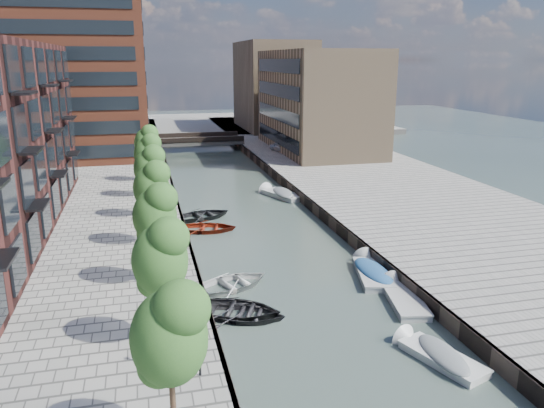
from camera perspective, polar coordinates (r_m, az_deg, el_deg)
name	(u,v)px	position (r m, az deg, el deg)	size (l,w,h in m)	color
water	(236,199)	(54.05, -3.91, 0.56)	(300.00, 300.00, 0.00)	#38473F
quay_right	(381,185)	(58.75, 11.64, 1.97)	(20.00, 140.00, 1.00)	gray
quay_wall_left	(175,198)	(53.26, -10.39, 0.68)	(0.25, 140.00, 1.00)	#332823
quay_wall_right	(293,191)	(55.27, 2.32, 1.45)	(0.25, 140.00, 1.00)	#332823
far_closure	(185,126)	(112.66, -9.35, 8.33)	(80.00, 40.00, 1.00)	gray
tower	(72,41)	(76.98, -20.73, 16.04)	(18.00, 18.00, 30.00)	brown
tan_block_near	(318,101)	(77.85, 4.93, 11.01)	(12.00, 25.00, 14.00)	#8F7558
tan_block_far	(274,85)	(102.71, 0.18, 12.63)	(12.00, 20.00, 16.00)	#8F7558
bridge	(200,140)	(84.90, -7.75, 6.79)	(13.00, 6.00, 1.30)	gray
tree_0	(169,332)	(17.63, -11.03, -13.33)	(2.50, 2.50, 5.95)	#382619
tree_1	(160,256)	(24.03, -11.98, -5.44)	(2.50, 2.50, 5.95)	#382619
tree_2	(155,213)	(30.69, -12.51, -0.92)	(2.50, 2.50, 5.95)	#382619
tree_3	(151,185)	(37.47, -12.85, 1.97)	(2.50, 2.50, 5.95)	#382619
tree_4	(149,166)	(44.32, -13.09, 3.98)	(2.50, 2.50, 5.95)	#382619
tree_5	(147,152)	(51.21, -13.26, 5.45)	(2.50, 2.50, 5.95)	#382619
tree_6	(146,141)	(58.13, -13.39, 6.56)	(2.50, 2.50, 5.95)	#382619
lamp_0	(198,320)	(22.07, -7.95, -12.28)	(0.24, 0.24, 4.12)	black
lamp_1	(173,213)	(36.99, -10.64, -0.95)	(0.24, 0.24, 4.12)	black
lamp_2	(162,168)	(52.54, -11.74, 3.78)	(0.24, 0.24, 4.12)	black
sloop_0	(245,318)	(29.67, -2.95, -12.19)	(3.21, 4.50, 0.93)	#252427
sloop_1	(235,315)	(30.07, -3.97, -11.81)	(3.67, 5.14, 1.06)	black
sloop_2	(207,231)	(44.14, -7.05, -2.91)	(3.50, 4.90, 1.02)	maroon
sloop_3	(232,288)	(33.38, -4.29, -8.96)	(3.55, 4.97, 1.03)	silver
sloop_4	(202,218)	(47.66, -7.49, -1.55)	(3.69, 5.16, 1.07)	black
motorboat_1	(435,355)	(27.18, 17.15, -15.22)	(3.02, 4.86, 1.53)	silver
motorboat_2	(401,297)	(32.72, 13.74, -9.71)	(2.74, 5.38, 1.71)	#AFAFAD
motorboat_3	(372,271)	(35.72, 10.66, -7.13)	(3.15, 5.82, 1.84)	#B2B2B0
motorboat_4	(280,194)	(54.94, 0.85, 1.08)	(3.94, 5.85, 1.85)	beige
car	(280,147)	(76.39, 0.82, 6.15)	(1.43, 3.54, 1.21)	silver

